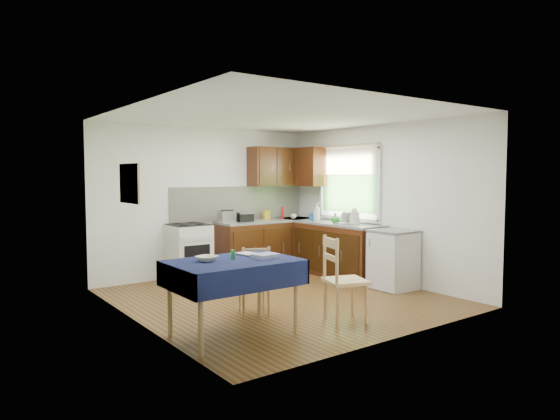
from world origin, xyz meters
TOP-DOWN VIEW (x-y plane):
  - floor at (0.00, 0.00)m, footprint 4.20×4.20m
  - ceiling at (0.00, 0.00)m, footprint 4.00×4.20m
  - wall_back at (0.00, 2.10)m, footprint 4.00×0.02m
  - wall_front at (0.00, -2.10)m, footprint 4.00×0.02m
  - wall_left at (-2.00, 0.00)m, footprint 0.02×4.20m
  - wall_right at (2.00, 0.00)m, footprint 0.02×4.20m
  - base_cabinets at (1.36, 1.26)m, footprint 1.90×2.30m
  - worktop_back at (1.05, 1.80)m, footprint 1.90×0.60m
  - worktop_right at (1.70, 0.65)m, footprint 0.60×1.70m
  - worktop_corner at (1.70, 1.80)m, footprint 0.60×0.60m
  - splashback at (0.65, 2.08)m, footprint 2.70×0.02m
  - upper_cabinets at (1.52, 1.80)m, footprint 1.20×0.85m
  - stove at (-0.50, 1.80)m, footprint 0.60×0.61m
  - window at (1.97, 0.70)m, footprint 0.04×1.48m
  - fridge at (1.70, -0.55)m, footprint 0.58×0.60m
  - corkboard at (-1.97, 0.30)m, footprint 0.04×0.62m
  - dining_table at (-1.35, -1.02)m, footprint 1.33×0.90m
  - chair_far at (-0.75, -0.51)m, footprint 0.49×0.49m
  - chair_near at (-0.08, -1.33)m, footprint 0.56×0.56m
  - toaster at (0.22, 1.81)m, footprint 0.28×0.17m
  - sandwich_press at (0.53, 1.78)m, footprint 0.28×0.24m
  - sauce_bottle at (1.34, 1.74)m, footprint 0.05×0.05m
  - yellow_packet at (1.12, 1.94)m, footprint 0.12×0.09m
  - dish_rack at (1.73, 0.40)m, footprint 0.40×0.31m
  - kettle at (1.72, 0.30)m, footprint 0.16×0.16m
  - cup at (1.57, 1.71)m, footprint 0.13×0.13m
  - soap_bottle_a at (1.63, 1.12)m, footprint 0.17×0.17m
  - soap_bottle_b at (1.63, 1.25)m, footprint 0.10×0.10m
  - soap_bottle_c at (1.62, 0.64)m, footprint 0.13×0.13m
  - plate_bowl at (-1.60, -0.90)m, footprint 0.28×0.28m
  - book at (-1.12, -0.82)m, footprint 0.21×0.27m
  - spice_jar at (-1.31, -0.94)m, footprint 0.05×0.05m
  - tea_towel at (-1.00, -1.10)m, footprint 0.28×0.23m

SIDE VIEW (x-z plane):
  - floor at x=0.00m, z-range 0.00..0.00m
  - base_cabinets at x=1.36m, z-range 0.00..0.86m
  - fridge at x=1.70m, z-range 0.00..0.88m
  - chair_far at x=-0.75m, z-range 0.02..0.88m
  - stove at x=-0.50m, z-range 0.00..0.92m
  - chair_near at x=-0.08m, z-range 0.03..1.03m
  - dining_table at x=-1.35m, z-range 0.30..1.10m
  - book at x=-1.12m, z-range 0.81..0.82m
  - tea_towel at x=-1.00m, z-range 0.81..0.85m
  - plate_bowl at x=-1.60m, z-range 0.81..0.86m
  - spice_jar at x=-1.31m, z-range 0.81..0.90m
  - worktop_back at x=1.05m, z-range 0.86..0.90m
  - worktop_right at x=1.70m, z-range 0.86..0.90m
  - worktop_corner at x=1.70m, z-range 0.86..0.90m
  - dish_rack at x=1.73m, z-range 0.83..1.02m
  - cup at x=1.57m, z-range 0.90..0.99m
  - yellow_packet at x=1.12m, z-range 0.90..1.06m
  - sandwich_press at x=0.53m, z-range 0.90..1.06m
  - soap_bottle_c at x=1.62m, z-range 0.90..1.06m
  - soap_bottle_b at x=1.63m, z-range 0.90..1.08m
  - toaster at x=0.22m, z-range 0.89..1.11m
  - sauce_bottle at x=1.34m, z-range 0.90..1.14m
  - kettle at x=1.72m, z-range 0.88..1.15m
  - soap_bottle_a at x=1.63m, z-range 0.90..1.22m
  - splashback at x=0.65m, z-range 0.90..1.50m
  - wall_back at x=0.00m, z-range 0.00..2.50m
  - wall_front at x=0.00m, z-range 0.00..2.50m
  - wall_left at x=-2.00m, z-range 0.00..2.50m
  - wall_right at x=2.00m, z-range 0.00..2.50m
  - corkboard at x=-1.97m, z-range 1.36..1.83m
  - window at x=1.97m, z-range 1.02..2.28m
  - upper_cabinets at x=1.52m, z-range 1.50..2.20m
  - ceiling at x=0.00m, z-range 2.49..2.51m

